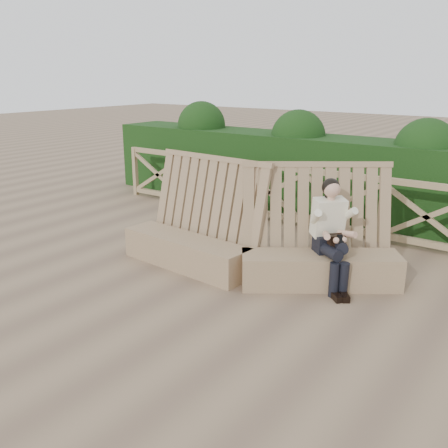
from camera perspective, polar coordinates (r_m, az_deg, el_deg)
The scene contains 5 objects.
ground at distance 6.12m, azimuth -0.55°, elevation -9.34°, with size 60.00×60.00×0.00m, color brown.
bench at distance 6.93m, azimuth 3.21°, elevation -2.61°, with size 3.89×1.84×1.57m.
woman at distance 6.58m, azimuth 12.18°, elevation -0.71°, with size 0.81×0.82×1.42m.
guardrail at distance 8.82m, azimuth 13.16°, elevation 2.33°, with size 10.10×0.09×1.10m.
hedge at distance 9.87m, azimuth 16.02°, elevation 4.81°, with size 12.00×1.20×1.50m, color black.
Camera 1 is at (3.28, -4.40, 2.70)m, focal length 40.00 mm.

